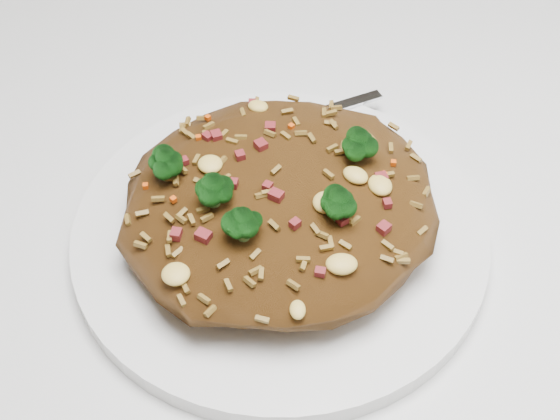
# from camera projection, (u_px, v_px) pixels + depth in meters

# --- Properties ---
(dining_table) EXTENTS (1.20, 0.80, 0.75)m
(dining_table) POSITION_uv_depth(u_px,v_px,m) (281.00, 222.00, 0.63)
(dining_table) COLOR silver
(dining_table) RESTS_ON ground
(plate) EXTENTS (0.26, 0.26, 0.01)m
(plate) POSITION_uv_depth(u_px,v_px,m) (280.00, 233.00, 0.49)
(plate) COLOR white
(plate) RESTS_ON dining_table
(fried_rice) EXTENTS (0.19, 0.18, 0.07)m
(fried_rice) POSITION_uv_depth(u_px,v_px,m) (280.00, 194.00, 0.46)
(fried_rice) COLOR brown
(fried_rice) RESTS_ON plate
(fork) EXTENTS (0.16, 0.04, 0.00)m
(fork) POSITION_uv_depth(u_px,v_px,m) (289.00, 122.00, 0.55)
(fork) COLOR silver
(fork) RESTS_ON plate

